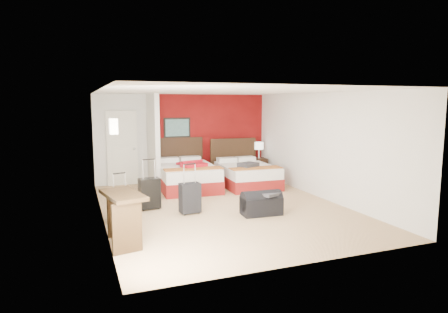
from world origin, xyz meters
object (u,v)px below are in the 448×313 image
suitcase_charcoal (190,199)px  duffel_bag (261,205)px  bed_left (187,177)px  nightstand (259,168)px  red_suitcase_open (192,164)px  bed_right (247,176)px  table_lamp (259,150)px  suitcase_navy (120,206)px  desk (124,219)px  suitcase_black (150,195)px

suitcase_charcoal → duffel_bag: 1.46m
bed_left → suitcase_charcoal: (-0.58, -2.31, -0.01)m
bed_left → nightstand: bed_left is taller
suitcase_charcoal → duffel_bag: bearing=-29.8°
red_suitcase_open → suitcase_charcoal: size_ratio=1.37×
bed_right → table_lamp: bearing=51.5°
bed_left → bed_right: 1.64m
table_lamp → suitcase_navy: bearing=-146.3°
bed_right → suitcase_navy: size_ratio=3.49×
red_suitcase_open → suitcase_charcoal: bearing=-121.0°
suitcase_charcoal → suitcase_navy: bearing=171.9°
table_lamp → desk: bearing=-136.3°
bed_right → desk: 4.99m
table_lamp → duffel_bag: (-1.67, -3.57, -0.64)m
nightstand → duffel_bag: bearing=-108.8°
suitcase_black → suitcase_charcoal: 0.94m
suitcase_navy → bed_right: bearing=14.6°
bed_left → suitcase_navy: bearing=-127.6°
suitcase_black → duffel_bag: bearing=-36.3°
table_lamp → desk: (-4.48, -4.28, -0.43)m
suitcase_navy → duffel_bag: size_ratio=0.68×
bed_right → suitcase_navy: (-3.59, -2.02, -0.01)m
red_suitcase_open → suitcase_black: 2.15m
bed_right → nightstand: size_ratio=3.18×
bed_right → nightstand: (0.80, 0.91, 0.01)m
nightstand → suitcase_charcoal: suitcase_charcoal is taller
table_lamp → suitcase_navy: (-4.39, -2.93, -0.57)m
red_suitcase_open → suitcase_navy: red_suitcase_open is taller
suitcase_charcoal → bed_right: bearing=37.2°
suitcase_charcoal → desk: (-1.47, -1.30, 0.12)m
nightstand → suitcase_charcoal: (-3.00, -2.98, 0.00)m
suitcase_navy → desk: bearing=-108.4°
bed_left → bed_right: bed_left is taller
desk → table_lamp: bearing=32.6°
nightstand → table_lamp: table_lamp is taller
nightstand → suitcase_charcoal: 4.23m
nightstand → duffel_bag: 3.94m
bed_left → suitcase_navy: 3.00m
bed_right → red_suitcase_open: red_suitcase_open is taller
suitcase_navy → nightstand: bearing=19.0°
bed_left → table_lamp: table_lamp is taller
table_lamp → suitcase_charcoal: size_ratio=0.81×
table_lamp → suitcase_charcoal: bearing=-135.3°
nightstand → suitcase_navy: nightstand is taller
bed_left → table_lamp: (2.42, 0.66, 0.54)m
nightstand → table_lamp: 0.55m
suitcase_black → desk: 2.07m
bed_left → nightstand: bearing=18.7°
table_lamp → suitcase_black: size_ratio=0.76×
duffel_bag → table_lamp: bearing=68.3°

